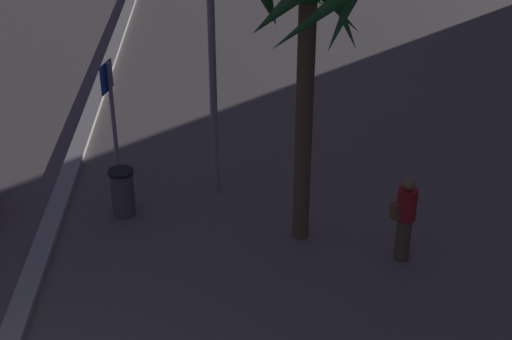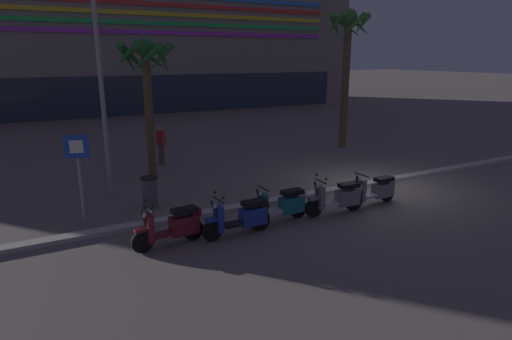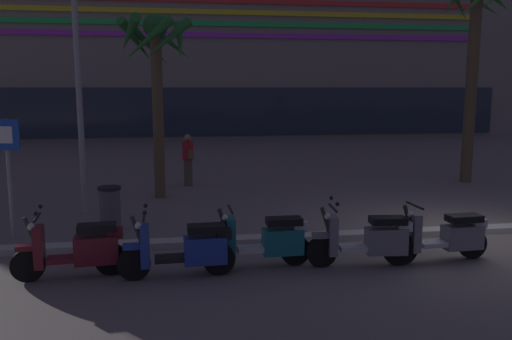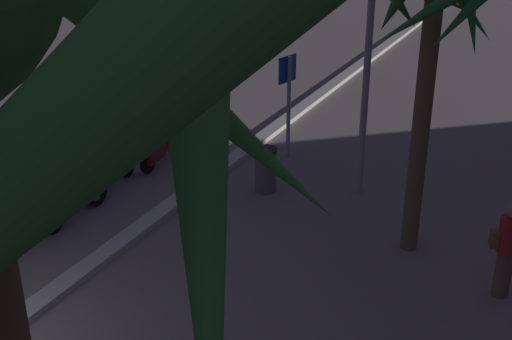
{
  "view_description": "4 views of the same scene",
  "coord_description": "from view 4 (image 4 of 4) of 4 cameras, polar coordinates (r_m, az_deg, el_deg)",
  "views": [
    {
      "loc": [
        4.6,
        3.4,
        7.27
      ],
      "look_at": [
        -6.45,
        4.05,
        1.39
      ],
      "focal_mm": 50.73,
      "sensor_mm": 36.0,
      "label": 1
    },
    {
      "loc": [
        -10.23,
        -10.28,
        4.32
      ],
      "look_at": [
        -4.38,
        0.67,
        0.99
      ],
      "focal_mm": 29.74,
      "sensor_mm": 36.0,
      "label": 2
    },
    {
      "loc": [
        -5.99,
        -9.51,
        3.01
      ],
      "look_at": [
        -3.98,
        3.64,
        0.9
      ],
      "focal_mm": 36.59,
      "sensor_mm": 36.0,
      "label": 3
    },
    {
      "loc": [
        4.06,
        7.08,
        6.16
      ],
      "look_at": [
        -6.29,
        1.92,
        0.98
      ],
      "focal_mm": 47.35,
      "sensor_mm": 36.0,
      "label": 4
    }
  ],
  "objects": [
    {
      "name": "scooter_maroon_gap_after_mid",
      "position": [
        15.37,
        -8.28,
        2.07
      ],
      "size": [
        1.78,
        0.56,
        1.17
      ],
      "color": "black",
      "rests_on": "ground"
    },
    {
      "name": "scooter_blue_far_back",
      "position": [
        14.27,
        -12.85,
        -0.11
      ],
      "size": [
        1.87,
        0.56,
        1.17
      ],
      "color": "black",
      "rests_on": "ground"
    },
    {
      "name": "scooter_teal_last_in_row",
      "position": [
        13.19,
        -15.5,
        -2.5
      ],
      "size": [
        1.81,
        0.56,
        1.04
      ],
      "color": "black",
      "rests_on": "ground"
    },
    {
      "name": "litter_bin",
      "position": [
        13.94,
        0.82,
        0.06
      ],
      "size": [
        0.48,
        0.48,
        0.95
      ],
      "color": "#56565B",
      "rests_on": "ground"
    },
    {
      "name": "crossing_sign",
      "position": [
        15.29,
        2.74,
        6.34
      ],
      "size": [
        0.59,
        0.19,
        2.4
      ],
      "color": "#939399",
      "rests_on": "ground"
    },
    {
      "name": "palm_tree_far_corner",
      "position": [
        11.04,
        14.6,
        11.0
      ],
      "size": [
        2.08,
        2.07,
        4.94
      ],
      "color": "brown",
      "rests_on": "ground"
    },
    {
      "name": "pedestrian_by_palm_tree",
      "position": [
        11.09,
        20.41,
        -6.25
      ],
      "size": [
        0.34,
        0.46,
        1.59
      ],
      "color": "brown",
      "rests_on": "ground"
    }
  ]
}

